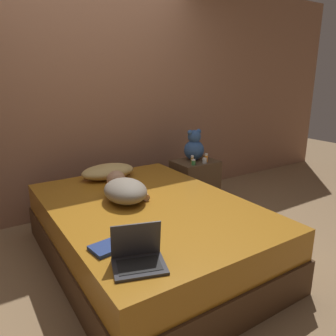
% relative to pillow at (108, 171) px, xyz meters
% --- Properties ---
extents(ground_plane, '(12.00, 12.00, 0.00)m').
position_rel_pillow_xyz_m(ground_plane, '(0.00, -0.81, -0.58)').
color(ground_plane, '#937551').
extents(wall_back, '(8.00, 0.06, 2.60)m').
position_rel_pillow_xyz_m(wall_back, '(0.00, 0.52, 0.72)').
color(wall_back, '#996B51').
rests_on(wall_back, ground_plane).
extents(bed, '(1.48, 2.08, 0.51)m').
position_rel_pillow_xyz_m(bed, '(0.00, -0.81, -0.33)').
color(bed, '#4C331E').
rests_on(bed, ground_plane).
extents(nightstand, '(0.48, 0.38, 0.55)m').
position_rel_pillow_xyz_m(nightstand, '(1.04, -0.08, -0.30)').
color(nightstand, brown).
rests_on(nightstand, ground_plane).
extents(pillow, '(0.54, 0.34, 0.14)m').
position_rel_pillow_xyz_m(pillow, '(0.00, 0.00, 0.00)').
color(pillow, tan).
rests_on(pillow, bed).
extents(person_lying, '(0.42, 0.65, 0.18)m').
position_rel_pillow_xyz_m(person_lying, '(-0.11, -0.61, 0.02)').
color(person_lying, gray).
rests_on(person_lying, bed).
extents(laptop, '(0.34, 0.30, 0.23)m').
position_rel_pillow_xyz_m(laptop, '(-0.48, -1.55, -0.02)').
color(laptop, '#333338').
rests_on(laptop, bed).
extents(teddy_bear, '(0.23, 0.23, 0.36)m').
position_rel_pillow_xyz_m(teddy_bear, '(1.06, -0.03, 0.13)').
color(teddy_bear, '#335693').
rests_on(teddy_bear, nightstand).
extents(bottle_clear, '(0.05, 0.05, 0.06)m').
position_rel_pillow_xyz_m(bottle_clear, '(1.07, -0.21, 0.01)').
color(bottle_clear, silver).
rests_on(bottle_clear, nightstand).
extents(bottle_green, '(0.05, 0.05, 0.06)m').
position_rel_pillow_xyz_m(bottle_green, '(0.92, -0.21, 0.01)').
color(bottle_green, '#3D8E4C').
rests_on(bottle_green, nightstand).
extents(bottle_orange, '(0.04, 0.04, 0.10)m').
position_rel_pillow_xyz_m(bottle_orange, '(1.12, -0.18, 0.02)').
color(bottle_orange, orange).
rests_on(bottle_orange, nightstand).
extents(bottle_amber, '(0.03, 0.03, 0.09)m').
position_rel_pillow_xyz_m(bottle_amber, '(0.95, -0.15, 0.02)').
color(bottle_amber, gold).
rests_on(bottle_amber, nightstand).
extents(book, '(0.19, 0.18, 0.02)m').
position_rel_pillow_xyz_m(book, '(-0.57, -1.31, -0.06)').
color(book, navy).
rests_on(book, bed).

